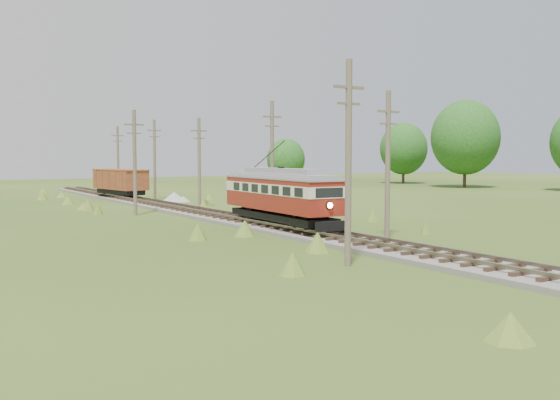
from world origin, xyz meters
TOP-DOWN VIEW (x-y plane):
  - railbed_main at (0.00, 34.00)m, footprint 3.60×96.00m
  - streetcar at (-0.00, 24.46)m, footprint 3.26×11.67m
  - gondola at (0.00, 58.72)m, footprint 4.02×8.85m
  - gravel_pile at (4.16, 52.84)m, footprint 2.85×3.02m
  - utility_pole_r_2 at (3.30, 18.00)m, footprint 1.60×0.30m
  - utility_pole_r_3 at (3.20, 31.00)m, footprint 1.60×0.30m
  - utility_pole_r_4 at (3.00, 44.00)m, footprint 1.60×0.30m
  - utility_pole_r_5 at (3.40, 57.00)m, footprint 1.60×0.30m
  - utility_pole_r_6 at (3.20, 70.00)m, footprint 1.60×0.30m
  - utility_pole_l_a at (-4.20, 12.00)m, footprint 1.60×0.30m
  - utility_pole_l_b at (-4.50, 40.00)m, footprint 1.60×0.30m
  - tree_right_4 at (54.00, 58.00)m, footprint 10.50×10.50m
  - tree_right_5 at (56.00, 74.00)m, footprint 8.40×8.40m
  - tree_mid_b at (30.00, 72.00)m, footprint 5.88×5.88m

SIDE VIEW (x-z plane):
  - railbed_main at x=0.00m, z-range -0.09..0.48m
  - gravel_pile at x=4.16m, z-range -0.03..1.00m
  - gondola at x=0.00m, z-range 0.68..3.51m
  - streetcar at x=0.00m, z-range -0.15..5.14m
  - utility_pole_r_4 at x=3.00m, z-range 0.12..8.52m
  - tree_mid_b at x=30.00m, z-range 0.54..8.12m
  - utility_pole_r_2 at x=3.30m, z-range 0.12..8.72m
  - utility_pole_l_b at x=-4.50m, z-range 0.12..8.72m
  - utility_pole_r_6 at x=3.20m, z-range 0.12..8.82m
  - utility_pole_r_5 at x=3.40m, z-range 0.13..9.03m
  - utility_pole_r_3 at x=3.20m, z-range 0.13..9.13m
  - utility_pole_l_a at x=-4.20m, z-range 0.13..9.13m
  - tree_right_5 at x=56.00m, z-range 0.78..11.60m
  - tree_right_4 at x=54.00m, z-range 0.98..14.51m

